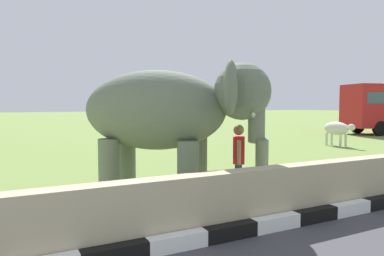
{
  "coord_description": "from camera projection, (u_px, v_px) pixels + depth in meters",
  "views": [
    {
      "loc": [
        0.72,
        -0.96,
        2.08
      ],
      "look_at": [
        4.08,
        5.57,
        1.6
      ],
      "focal_mm": 33.24,
      "sensor_mm": 36.0,
      "label": 1
    }
  ],
  "objects": [
    {
      "name": "cow_near",
      "position": [
        337.0,
        129.0,
        17.92
      ],
      "size": [
        0.66,
        1.9,
        1.23
      ],
      "color": "beige",
      "rests_on": "ground_plane"
    },
    {
      "name": "barrier_parapet",
      "position": [
        116.0,
        218.0,
        4.94
      ],
      "size": [
        28.0,
        0.36,
        1.0
      ],
      "primitive_type": "cube",
      "color": "tan",
      "rests_on": "ground_plane"
    },
    {
      "name": "elephant",
      "position": [
        171.0,
        112.0,
        7.52
      ],
      "size": [
        3.91,
        3.73,
        2.93
      ],
      "color": "slate",
      "rests_on": "ground_plane"
    },
    {
      "name": "person_handler",
      "position": [
        238.0,
        158.0,
        7.69
      ],
      "size": [
        0.45,
        0.62,
        1.66
      ],
      "color": "navy",
      "rests_on": "ground_plane"
    }
  ]
}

